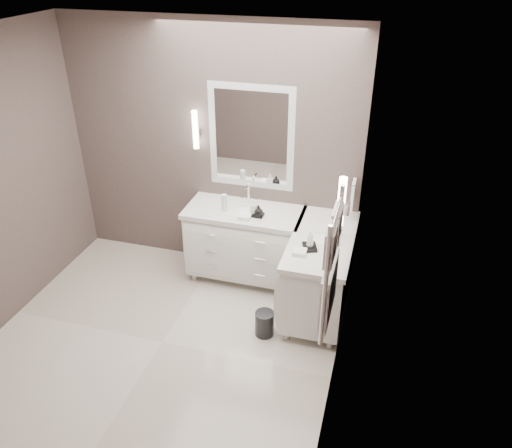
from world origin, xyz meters
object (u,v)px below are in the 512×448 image
(vanity_back, at_px, (245,240))
(towel_ladder, at_px, (330,271))
(waste_bin, at_px, (264,323))
(vanity_right, at_px, (320,269))

(vanity_back, height_order, towel_ladder, towel_ladder)
(towel_ladder, distance_m, waste_bin, 1.62)
(vanity_back, bearing_deg, vanity_right, -20.38)
(vanity_right, xyz_separation_m, waste_bin, (-0.43, -0.52, -0.36))
(vanity_right, relative_size, waste_bin, 4.88)
(towel_ladder, bearing_deg, vanity_back, 124.10)
(vanity_right, distance_m, waste_bin, 0.76)
(vanity_right, bearing_deg, waste_bin, -129.12)
(vanity_right, height_order, towel_ladder, towel_ladder)
(vanity_right, relative_size, towel_ladder, 1.38)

